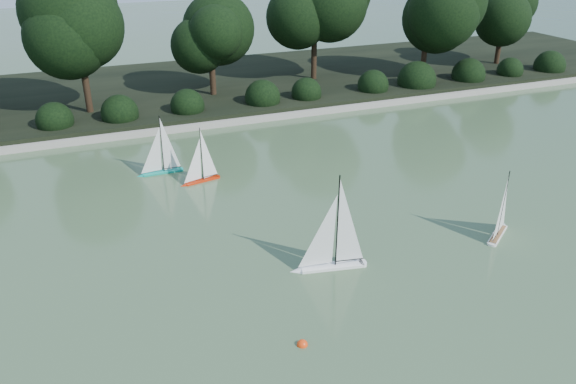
% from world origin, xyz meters
% --- Properties ---
extents(ground, '(80.00, 80.00, 0.00)m').
position_xyz_m(ground, '(0.00, 0.00, 0.00)').
color(ground, '#3C5633').
rests_on(ground, ground).
extents(pond_coping, '(40.00, 0.35, 0.18)m').
position_xyz_m(pond_coping, '(0.00, 9.00, 0.09)').
color(pond_coping, gray).
rests_on(pond_coping, ground).
extents(far_bank, '(40.00, 8.00, 0.30)m').
position_xyz_m(far_bank, '(0.00, 13.00, 0.15)').
color(far_bank, black).
rests_on(far_bank, ground).
extents(tree_line, '(26.31, 3.93, 4.39)m').
position_xyz_m(tree_line, '(1.23, 11.44, 2.64)').
color(tree_line, black).
rests_on(tree_line, ground).
extents(shrub_hedge, '(29.10, 1.10, 1.10)m').
position_xyz_m(shrub_hedge, '(0.00, 9.90, 0.45)').
color(shrub_hedge, black).
rests_on(shrub_hedge, ground).
extents(sailboat_white_a, '(1.39, 0.47, 1.90)m').
position_xyz_m(sailboat_white_a, '(0.19, 0.82, 0.30)').
color(sailboat_white_a, white).
rests_on(sailboat_white_a, ground).
extents(sailboat_white_b, '(0.95, 0.74, 1.47)m').
position_xyz_m(sailboat_white_b, '(3.82, 0.66, 0.23)').
color(sailboat_white_b, white).
rests_on(sailboat_white_b, ground).
extents(sailboat_orange, '(1.02, 0.35, 1.39)m').
position_xyz_m(sailboat_orange, '(-1.01, 5.24, 0.22)').
color(sailboat_orange, red).
rests_on(sailboat_orange, ground).
extents(sailboat_teal, '(1.13, 0.19, 1.55)m').
position_xyz_m(sailboat_teal, '(-1.80, 6.09, 0.24)').
color(sailboat_teal, '#0E9A83').
rests_on(sailboat_teal, ground).
extents(race_buoy, '(0.16, 0.16, 0.16)m').
position_xyz_m(race_buoy, '(-0.98, -0.85, 0.00)').
color(race_buoy, '#FF3E0D').
rests_on(race_buoy, ground).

